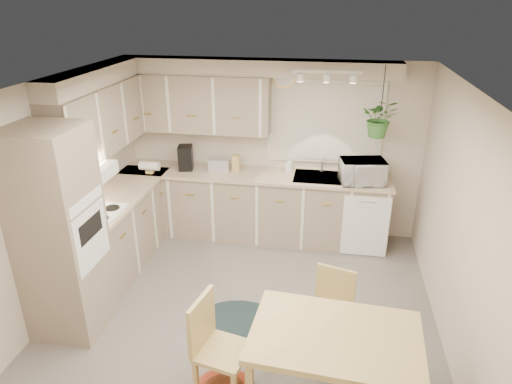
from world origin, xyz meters
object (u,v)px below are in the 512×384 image
chair_left (223,349)px  dining_table (332,375)px  microwave (362,169)px  braided_rug (247,327)px  chair_back (328,316)px

chair_left → dining_table: bearing=97.7°
microwave → braided_rug: bearing=-133.1°
chair_back → microwave: (0.33, 2.05, 0.71)m
chair_left → braided_rug: bearing=-170.3°
braided_rug → microwave: bearing=58.4°
chair_left → microwave: 2.99m
braided_rug → dining_table: bearing=-46.6°
dining_table → chair_left: size_ratio=1.41×
chair_left → braided_rug: (0.04, 0.82, -0.45)m
dining_table → chair_back: (-0.05, 0.69, 0.02)m
dining_table → microwave: (0.28, 2.74, 0.72)m
chair_back → microwave: 2.19m
chair_left → chair_back: size_ratio=1.08×
dining_table → chair_left: bearing=175.0°
dining_table → microwave: size_ratio=2.33×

